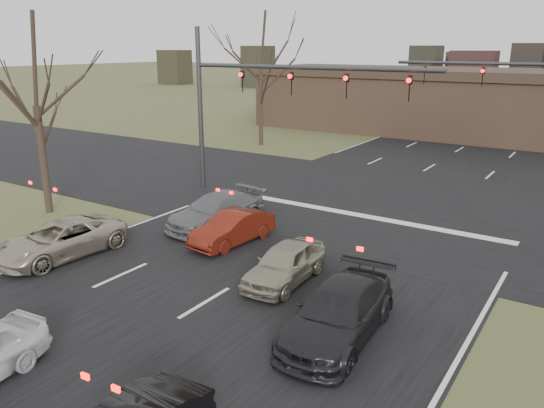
{
  "coord_description": "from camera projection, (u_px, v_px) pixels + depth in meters",
  "views": [
    {
      "loc": [
        9.12,
        -7.47,
        7.09
      ],
      "look_at": [
        -0.17,
        6.81,
        2.0
      ],
      "focal_mm": 35.0,
      "sensor_mm": 36.0,
      "label": 1
    }
  ],
  "objects": [
    {
      "name": "car_red_ahead",
      "position": [
        232.0,
        228.0,
        19.7
      ],
      "size": [
        1.59,
        3.7,
        1.19
      ],
      "primitive_type": "imported",
      "rotation": [
        0.0,
        0.0,
        -0.1
      ],
      "color": "#63190E",
      "rests_on": "ground"
    },
    {
      "name": "car_grey_ahead",
      "position": [
        216.0,
        211.0,
        21.53
      ],
      "size": [
        2.4,
        4.79,
        1.33
      ],
      "primitive_type": "imported",
      "rotation": [
        0.0,
        0.0,
        -0.12
      ],
      "color": "slate",
      "rests_on": "ground"
    },
    {
      "name": "road_cross",
      "position": [
        370.0,
        203.0,
        24.83
      ],
      "size": [
        200.0,
        14.0,
        0.02
      ],
      "primitive_type": "cube",
      "color": "black",
      "rests_on": "ground"
    },
    {
      "name": "mast_arm_near",
      "position": [
        254.0,
        91.0,
        24.52
      ],
      "size": [
        12.12,
        0.24,
        8.0
      ],
      "color": "#383A3D",
      "rests_on": "ground"
    },
    {
      "name": "tree_left_near",
      "position": [
        31.0,
        59.0,
        21.75
      ],
      "size": [
        5.1,
        5.1,
        8.5
      ],
      "color": "black",
      "rests_on": "ground"
    },
    {
      "name": "car_silver_suv",
      "position": [
        61.0,
        239.0,
        18.43
      ],
      "size": [
        2.4,
        4.68,
        1.26
      ],
      "primitive_type": "imported",
      "rotation": [
        0.0,
        0.0,
        -0.07
      ],
      "color": "#AB9F8A",
      "rests_on": "ground"
    },
    {
      "name": "car_silver_ahead",
      "position": [
        285.0,
        263.0,
        16.44
      ],
      "size": [
        1.63,
        3.68,
        1.23
      ],
      "primitive_type": "imported",
      "rotation": [
        0.0,
        0.0,
        0.05
      ],
      "color": "gray",
      "rests_on": "ground"
    },
    {
      "name": "tree_left_far",
      "position": [
        261.0,
        42.0,
        37.56
      ],
      "size": [
        5.7,
        5.7,
        9.5
      ],
      "color": "black",
      "rests_on": "ground"
    },
    {
      "name": "ground",
      "position": [
        124.0,
        352.0,
        12.8
      ],
      "size": [
        360.0,
        360.0,
        0.0
      ],
      "primitive_type": "plane",
      "color": "#4E552D",
      "rests_on": "ground"
    },
    {
      "name": "building",
      "position": [
        512.0,
        105.0,
        41.5
      ],
      "size": [
        42.4,
        10.4,
        5.3
      ],
      "color": "brown",
      "rests_on": "ground"
    },
    {
      "name": "road_main",
      "position": [
        525.0,
        110.0,
        60.96
      ],
      "size": [
        14.0,
        300.0,
        0.02
      ],
      "primitive_type": "cube",
      "color": "black",
      "rests_on": "ground"
    },
    {
      "name": "car_charcoal_sedan",
      "position": [
        338.0,
        313.0,
        13.28
      ],
      "size": [
        2.19,
        4.71,
        1.33
      ],
      "primitive_type": "imported",
      "rotation": [
        0.0,
        0.0,
        0.07
      ],
      "color": "black",
      "rests_on": "ground"
    }
  ]
}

